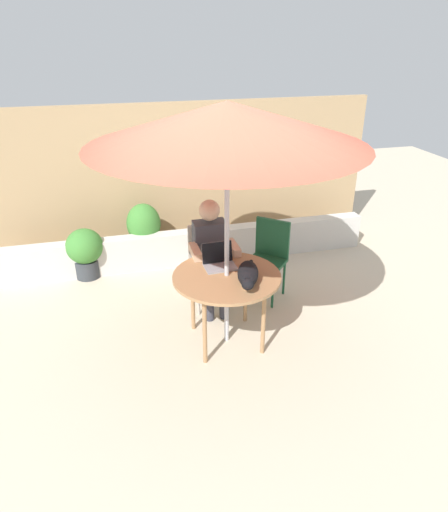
{
  "coord_description": "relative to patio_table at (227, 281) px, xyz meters",
  "views": [
    {
      "loc": [
        -0.99,
        -3.65,
        2.8
      ],
      "look_at": [
        0.0,
        0.1,
        0.89
      ],
      "focal_mm": 32.44,
      "sensor_mm": 36.0,
      "label": 1
    }
  ],
  "objects": [
    {
      "name": "patio_umbrella",
      "position": [
        0.0,
        0.0,
        1.44
      ],
      "size": [
        2.34,
        2.34,
        2.3
      ],
      "color": "#B7B7BC",
      "rests_on": "ground"
    },
    {
      "name": "potted_plant_by_chair",
      "position": [
        -1.34,
        1.72,
        -0.32
      ],
      "size": [
        0.45,
        0.45,
        0.64
      ],
      "color": "#33383D",
      "rests_on": "ground"
    },
    {
      "name": "fence_back",
      "position": [
        0.0,
        2.39,
        0.31
      ],
      "size": [
        5.31,
        0.08,
        1.98
      ],
      "primitive_type": "cube",
      "color": "tan",
      "rests_on": "ground"
    },
    {
      "name": "cat",
      "position": [
        0.14,
        -0.2,
        0.15
      ],
      "size": [
        0.31,
        0.62,
        0.17
      ],
      "color": "black",
      "rests_on": "patio_table"
    },
    {
      "name": "planter_wall_low",
      "position": [
        0.0,
        1.77,
        -0.45
      ],
      "size": [
        4.78,
        0.2,
        0.46
      ],
      "primitive_type": "cube",
      "color": "beige",
      "rests_on": "ground"
    },
    {
      "name": "person_seated",
      "position": [
        0.0,
        0.63,
        0.02
      ],
      "size": [
        0.48,
        0.48,
        1.24
      ],
      "color": "#3F3F47",
      "rests_on": "ground"
    },
    {
      "name": "ground_plane",
      "position": [
        0.0,
        0.0,
        -0.68
      ],
      "size": [
        14.0,
        14.0,
        0.0
      ],
      "primitive_type": "plane",
      "color": "beige"
    },
    {
      "name": "laptop",
      "position": [
        -0.02,
        0.21,
        0.12
      ],
      "size": [
        0.31,
        0.26,
        0.21
      ],
      "color": "gray",
      "rests_on": "patio_table"
    },
    {
      "name": "potted_plant_near_fence",
      "position": [
        -0.58,
        1.99,
        -0.24
      ],
      "size": [
        0.44,
        0.44,
        0.8
      ],
      "color": "#595654",
      "rests_on": "ground"
    },
    {
      "name": "patio_table",
      "position": [
        0.0,
        0.0,
        0.0
      ],
      "size": [
        1.02,
        1.02,
        0.74
      ],
      "color": "#9E754C",
      "rests_on": "ground"
    },
    {
      "name": "chair_empty",
      "position": [
        0.69,
        0.75,
        -0.14
      ],
      "size": [
        0.57,
        0.57,
        0.9
      ],
      "color": "#194C2D",
      "rests_on": "ground"
    },
    {
      "name": "chair_occupied",
      "position": [
        0.0,
        0.79,
        -0.14
      ],
      "size": [
        0.4,
        0.4,
        0.9
      ],
      "color": "#B2A899",
      "rests_on": "ground"
    }
  ]
}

